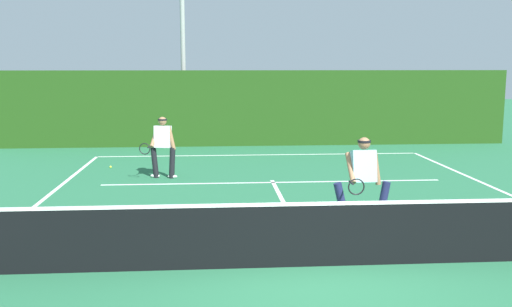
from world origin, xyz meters
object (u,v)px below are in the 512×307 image
object	(u,v)px
player_far	(163,145)
light_pole	(183,25)
tennis_ball	(111,167)
player_near	(363,178)

from	to	relation	value
player_far	light_pole	world-z (taller)	light_pole
player_far	tennis_ball	bearing A→B (deg)	-30.08
player_near	player_far	world-z (taller)	player_near
tennis_ball	light_pole	xyz separation A→B (m)	(1.85, 5.92, 4.42)
tennis_ball	player_far	bearing A→B (deg)	-43.97
player_near	light_pole	world-z (taller)	light_pole
player_far	tennis_ball	distance (m)	2.44
light_pole	player_far	bearing A→B (deg)	-91.56
player_near	light_pole	bearing A→B (deg)	-74.13
light_pole	tennis_ball	bearing A→B (deg)	-107.32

